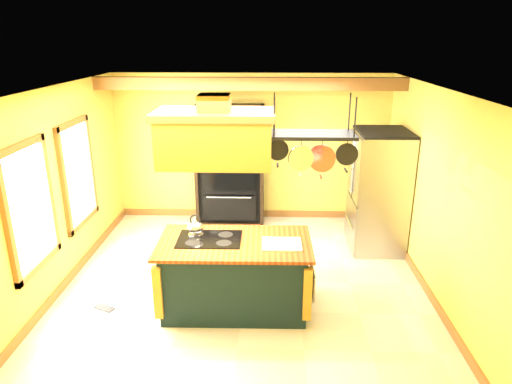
# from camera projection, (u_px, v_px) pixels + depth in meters

# --- Properties ---
(floor) EXTENTS (5.00, 5.00, 0.00)m
(floor) POSITION_uv_depth(u_px,v_px,m) (245.00, 281.00, 6.49)
(floor) COLOR beige
(floor) RESTS_ON ground
(ceiling) EXTENTS (5.00, 5.00, 0.00)m
(ceiling) POSITION_uv_depth(u_px,v_px,m) (243.00, 88.00, 5.61)
(ceiling) COLOR white
(ceiling) RESTS_ON wall_back
(wall_back) EXTENTS (5.00, 0.02, 2.70)m
(wall_back) POSITION_uv_depth(u_px,v_px,m) (252.00, 148.00, 8.41)
(wall_back) COLOR gold
(wall_back) RESTS_ON floor
(wall_front) EXTENTS (5.00, 0.02, 2.70)m
(wall_front) POSITION_uv_depth(u_px,v_px,m) (226.00, 292.00, 3.68)
(wall_front) COLOR gold
(wall_front) RESTS_ON floor
(wall_left) EXTENTS (0.02, 5.00, 2.70)m
(wall_left) POSITION_uv_depth(u_px,v_px,m) (58.00, 190.00, 6.12)
(wall_left) COLOR gold
(wall_left) RESTS_ON floor
(wall_right) EXTENTS (0.02, 5.00, 2.70)m
(wall_right) POSITION_uv_depth(u_px,v_px,m) (434.00, 194.00, 5.97)
(wall_right) COLOR gold
(wall_right) RESTS_ON floor
(ceiling_beam) EXTENTS (5.00, 0.15, 0.20)m
(ceiling_beam) POSITION_uv_depth(u_px,v_px,m) (249.00, 84.00, 7.25)
(ceiling_beam) COLOR brown
(ceiling_beam) RESTS_ON ceiling
(window_near) EXTENTS (0.06, 1.06, 1.56)m
(window_near) POSITION_uv_depth(u_px,v_px,m) (31.00, 208.00, 5.35)
(window_near) COLOR brown
(window_near) RESTS_ON wall_left
(window_far) EXTENTS (0.06, 1.06, 1.56)m
(window_far) POSITION_uv_depth(u_px,v_px,m) (78.00, 174.00, 6.67)
(window_far) COLOR brown
(window_far) RESTS_ON wall_left
(kitchen_island) EXTENTS (1.90, 1.07, 1.11)m
(kitchen_island) POSITION_uv_depth(u_px,v_px,m) (235.00, 274.00, 5.74)
(kitchen_island) COLOR black
(kitchen_island) RESTS_ON floor
(range_hood) EXTENTS (1.35, 0.77, 0.80)m
(range_hood) POSITION_uv_depth(u_px,v_px,m) (215.00, 136.00, 5.17)
(range_hood) COLOR #A38528
(range_hood) RESTS_ON ceiling
(pot_rack) EXTENTS (1.02, 0.48, 0.91)m
(pot_rack) POSITION_uv_depth(u_px,v_px,m) (312.00, 142.00, 5.16)
(pot_rack) COLOR black
(pot_rack) RESTS_ON ceiling
(refrigerator) EXTENTS (0.82, 0.97, 1.90)m
(refrigerator) POSITION_uv_depth(u_px,v_px,m) (378.00, 193.00, 7.29)
(refrigerator) COLOR #97999F
(refrigerator) RESTS_ON floor
(hutch) EXTENTS (1.23, 0.56, 2.17)m
(hutch) POSITION_uv_depth(u_px,v_px,m) (230.00, 178.00, 8.36)
(hutch) COLOR black
(hutch) RESTS_ON floor
(floor_register) EXTENTS (0.30, 0.23, 0.01)m
(floor_register) POSITION_uv_depth(u_px,v_px,m) (105.00, 308.00, 5.85)
(floor_register) COLOR black
(floor_register) RESTS_ON floor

